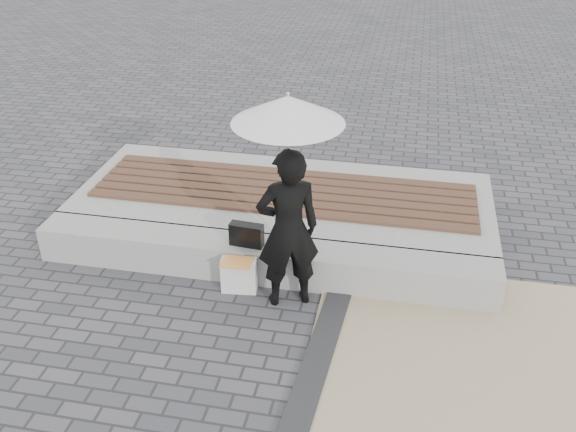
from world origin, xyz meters
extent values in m
plane|color=#49494D|center=(0.00, 0.00, 0.00)|extent=(80.00, 80.00, 0.00)
cube|color=gray|center=(0.00, 1.60, 0.20)|extent=(5.00, 0.45, 0.40)
cube|color=#999A95|center=(0.00, 2.80, 0.20)|extent=(5.00, 2.00, 0.40)
imported|color=black|center=(0.37, 1.21, 0.85)|extent=(0.73, 0.61, 1.70)
cylinder|color=silver|center=(0.37, 1.21, 1.44)|extent=(0.02, 0.02, 1.02)
cone|color=silver|center=(0.37, 1.21, 2.07)|extent=(1.02, 1.02, 0.25)
sphere|color=silver|center=(0.37, 1.21, 2.21)|extent=(0.03, 0.03, 0.03)
cube|color=black|center=(-0.14, 1.55, 0.53)|extent=(0.36, 0.16, 0.25)
cube|color=silver|center=(-0.16, 1.27, 0.19)|extent=(0.38, 0.19, 0.38)
cube|color=#DC2A44|center=(-0.16, 1.22, 0.39)|extent=(0.33, 0.25, 0.01)
camera|label=1|loc=(1.41, -4.00, 4.05)|focal=40.07mm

